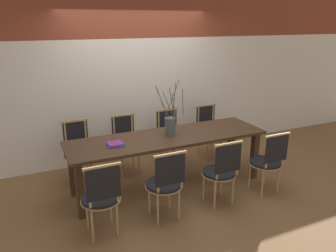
{
  "coord_description": "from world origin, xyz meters",
  "views": [
    {
      "loc": [
        -1.81,
        -3.95,
        2.33
      ],
      "look_at": [
        0.0,
        0.0,
        0.93
      ],
      "focal_mm": 35.0,
      "sensor_mm": 36.0,
      "label": 1
    }
  ],
  "objects_px": {
    "chair_far_center": "(170,135)",
    "vase_centerpiece": "(170,125)",
    "dining_table": "(168,143)",
    "chair_near_center": "(221,170)",
    "book_stack": "(115,144)"
  },
  "relations": [
    {
      "from": "chair_far_center",
      "to": "vase_centerpiece",
      "type": "height_order",
      "value": "vase_centerpiece"
    },
    {
      "from": "dining_table",
      "to": "vase_centerpiece",
      "type": "bearing_deg",
      "value": 39.81
    },
    {
      "from": "dining_table",
      "to": "vase_centerpiece",
      "type": "relative_size",
      "value": 3.62
    },
    {
      "from": "chair_near_center",
      "to": "vase_centerpiece",
      "type": "height_order",
      "value": "vase_centerpiece"
    },
    {
      "from": "dining_table",
      "to": "book_stack",
      "type": "relative_size",
      "value": 11.18
    },
    {
      "from": "dining_table",
      "to": "book_stack",
      "type": "xyz_separation_m",
      "value": [
        -0.78,
        -0.04,
        0.12
      ]
    },
    {
      "from": "chair_near_center",
      "to": "chair_far_center",
      "type": "height_order",
      "value": "same"
    },
    {
      "from": "chair_far_center",
      "to": "book_stack",
      "type": "xyz_separation_m",
      "value": [
        -1.16,
        -0.79,
        0.3
      ]
    },
    {
      "from": "dining_table",
      "to": "chair_far_center",
      "type": "xyz_separation_m",
      "value": [
        0.38,
        0.75,
        -0.18
      ]
    },
    {
      "from": "vase_centerpiece",
      "to": "dining_table",
      "type": "bearing_deg",
      "value": -140.19
    },
    {
      "from": "dining_table",
      "to": "vase_centerpiece",
      "type": "xyz_separation_m",
      "value": [
        0.06,
        0.05,
        0.24
      ]
    },
    {
      "from": "chair_near_center",
      "to": "chair_far_center",
      "type": "relative_size",
      "value": 1.0
    },
    {
      "from": "vase_centerpiece",
      "to": "book_stack",
      "type": "bearing_deg",
      "value": -174.29
    },
    {
      "from": "chair_far_center",
      "to": "book_stack",
      "type": "height_order",
      "value": "chair_far_center"
    },
    {
      "from": "chair_near_center",
      "to": "chair_far_center",
      "type": "distance_m",
      "value": 1.5
    }
  ]
}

